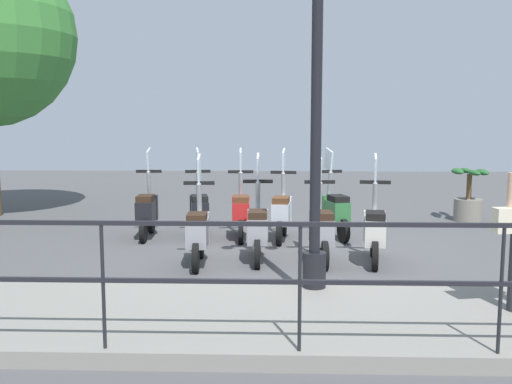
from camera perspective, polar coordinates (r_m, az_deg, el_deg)
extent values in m
plane|color=#4C4C4F|center=(8.90, 3.19, -5.94)|extent=(28.00, 28.00, 0.00)
cube|color=gray|center=(5.80, 3.91, -12.41)|extent=(2.20, 20.00, 0.15)
cube|color=slate|center=(6.80, 3.60, -9.44)|extent=(0.10, 20.00, 0.15)
cube|color=black|center=(4.54, 4.47, -3.22)|extent=(0.04, 16.00, 0.04)
cube|color=black|center=(4.65, 4.41, -8.96)|extent=(0.04, 16.00, 0.04)
cylinder|color=black|center=(5.00, 23.30, -9.01)|extent=(0.03, 0.03, 1.05)
cylinder|color=black|center=(4.66, 4.40, -9.58)|extent=(0.03, 0.03, 1.05)
cylinder|color=black|center=(4.86, -15.04, -9.10)|extent=(0.03, 0.03, 1.05)
cylinder|color=black|center=(6.50, 5.84, -7.74)|extent=(0.26, 0.26, 0.40)
cylinder|color=black|center=(6.28, 6.07, 9.77)|extent=(0.12, 0.12, 4.31)
cylinder|color=tan|center=(6.01, 24.19, -0.70)|extent=(0.09, 0.09, 0.52)
cube|color=beige|center=(5.96, 23.87, -2.59)|extent=(0.19, 0.30, 0.24)
cylinder|color=slate|center=(12.23, 20.44, -1.70)|extent=(0.56, 0.56, 0.45)
cylinder|color=brown|center=(12.17, 20.54, 0.51)|extent=(0.10, 0.10, 0.50)
ellipsoid|color=#235B28|center=(12.38, 20.23, 2.03)|extent=(0.56, 0.16, 0.10)
ellipsoid|color=#235B28|center=(11.91, 20.98, 1.81)|extent=(0.56, 0.16, 0.10)
ellipsoid|color=#235B28|center=(12.06, 19.47, 1.94)|extent=(0.56, 0.16, 0.10)
ellipsoid|color=#235B28|center=(12.22, 21.71, 1.90)|extent=(0.56, 0.16, 0.10)
ellipsoid|color=#235B28|center=(12.26, 19.54, 2.01)|extent=(0.56, 0.16, 0.10)
ellipsoid|color=#235B28|center=(12.03, 21.69, 1.83)|extent=(0.56, 0.16, 0.10)
cylinder|color=black|center=(8.70, 11.64, -5.02)|extent=(0.41, 0.13, 0.40)
cylinder|color=black|center=(7.89, 11.82, -6.29)|extent=(0.41, 0.13, 0.40)
cube|color=beige|center=(8.16, 11.79, -3.84)|extent=(0.63, 0.36, 0.36)
cube|color=beige|center=(8.44, 11.74, -3.33)|extent=(0.16, 0.31, 0.44)
cube|color=black|center=(8.05, 11.85, -2.32)|extent=(0.43, 0.31, 0.10)
cylinder|color=gray|center=(8.44, 11.79, -0.89)|extent=(0.19, 0.09, 0.55)
cube|color=black|center=(8.41, 11.83, 0.97)|extent=(0.12, 0.44, 0.05)
cube|color=silver|center=(8.45, 11.85, 2.36)|extent=(0.39, 0.08, 0.42)
cylinder|color=black|center=(8.61, 6.19, -5.05)|extent=(0.40, 0.10, 0.40)
cylinder|color=black|center=(7.81, 6.88, -6.33)|extent=(0.40, 0.10, 0.40)
cube|color=gray|center=(8.07, 6.62, -3.85)|extent=(0.61, 0.30, 0.36)
cube|color=gray|center=(8.35, 6.38, -3.34)|extent=(0.13, 0.30, 0.44)
cube|color=black|center=(7.96, 6.70, -2.32)|extent=(0.41, 0.28, 0.10)
cylinder|color=gray|center=(8.35, 6.37, -0.87)|extent=(0.19, 0.08, 0.55)
cube|color=black|center=(8.31, 6.39, 1.01)|extent=(0.08, 0.44, 0.05)
cube|color=silver|center=(8.36, 6.37, 2.42)|extent=(0.39, 0.05, 0.42)
cylinder|color=black|center=(8.65, 0.20, -4.95)|extent=(0.40, 0.09, 0.40)
cylinder|color=black|center=(7.84, 0.14, -6.23)|extent=(0.40, 0.09, 0.40)
cube|color=gray|center=(8.10, 0.16, -3.76)|extent=(0.61, 0.29, 0.36)
cube|color=gray|center=(8.38, 0.19, -3.25)|extent=(0.13, 0.30, 0.44)
cube|color=black|center=(7.99, 0.16, -2.24)|extent=(0.40, 0.27, 0.10)
cylinder|color=gray|center=(8.38, 0.19, -0.79)|extent=(0.18, 0.07, 0.55)
cube|color=black|center=(8.35, 0.19, 1.08)|extent=(0.07, 0.44, 0.05)
cube|color=silver|center=(8.39, 0.20, 2.48)|extent=(0.39, 0.04, 0.42)
cylinder|color=black|center=(8.46, -5.56, -5.26)|extent=(0.40, 0.10, 0.40)
cylinder|color=black|center=(7.65, -6.04, -6.60)|extent=(0.40, 0.10, 0.40)
cube|color=gray|center=(7.91, -5.86, -4.06)|extent=(0.61, 0.31, 0.36)
cube|color=gray|center=(8.19, -5.70, -3.53)|extent=(0.14, 0.31, 0.44)
cube|color=black|center=(7.80, -5.93, -2.50)|extent=(0.41, 0.28, 0.10)
cylinder|color=gray|center=(8.20, -5.69, -1.01)|extent=(0.19, 0.08, 0.55)
cube|color=black|center=(8.16, -5.72, 0.90)|extent=(0.08, 0.44, 0.05)
cube|color=silver|center=(8.20, -5.70, 2.34)|extent=(0.39, 0.05, 0.42)
cylinder|color=black|center=(10.30, 7.00, -3.04)|extent=(0.41, 0.18, 0.40)
cylinder|color=black|center=(9.54, 8.74, -3.89)|extent=(0.41, 0.18, 0.40)
cube|color=#2D6B38|center=(9.79, 8.05, -1.92)|extent=(0.65, 0.43, 0.36)
cube|color=#2D6B38|center=(10.05, 7.44, -1.56)|extent=(0.19, 0.32, 0.44)
cube|color=black|center=(9.69, 8.22, -0.64)|extent=(0.45, 0.36, 0.10)
cylinder|color=gray|center=(10.06, 7.36, 0.49)|extent=(0.19, 0.12, 0.55)
cube|color=black|center=(10.03, 7.38, 2.05)|extent=(0.17, 0.44, 0.05)
cube|color=silver|center=(10.07, 7.28, 3.21)|extent=(0.38, 0.13, 0.42)
cylinder|color=black|center=(10.06, 2.81, -3.23)|extent=(0.41, 0.12, 0.40)
cylinder|color=black|center=(9.25, 2.35, -4.15)|extent=(0.41, 0.12, 0.40)
cube|color=#B7BCC6|center=(9.53, 2.55, -2.11)|extent=(0.63, 0.34, 0.36)
cube|color=#B7BCC6|center=(9.81, 2.71, -1.72)|extent=(0.15, 0.31, 0.44)
cube|color=#4C2D19|center=(9.42, 2.52, -0.80)|extent=(0.42, 0.30, 0.10)
cylinder|color=gray|center=(9.82, 2.75, 0.38)|extent=(0.19, 0.09, 0.55)
cube|color=black|center=(9.79, 2.76, 1.97)|extent=(0.11, 0.44, 0.05)
cube|color=silver|center=(9.83, 2.80, 3.17)|extent=(0.39, 0.07, 0.42)
cylinder|color=black|center=(10.18, -1.53, -3.10)|extent=(0.40, 0.10, 0.40)
cylinder|color=black|center=(9.36, -1.53, -4.01)|extent=(0.40, 0.10, 0.40)
cube|color=#B21E1E|center=(9.64, -1.54, -2.00)|extent=(0.62, 0.32, 0.36)
cube|color=#B21E1E|center=(9.92, -1.54, -1.62)|extent=(0.14, 0.31, 0.44)
cube|color=#4C2D19|center=(9.53, -1.54, -0.70)|extent=(0.41, 0.28, 0.10)
cylinder|color=gray|center=(9.93, -1.54, 0.46)|extent=(0.19, 0.08, 0.55)
cube|color=black|center=(9.90, -1.55, 2.04)|extent=(0.09, 0.44, 0.05)
cube|color=silver|center=(9.95, -1.55, 3.22)|extent=(0.39, 0.05, 0.42)
cylinder|color=black|center=(10.29, -5.83, -3.03)|extent=(0.41, 0.16, 0.40)
cylinder|color=black|center=(9.47, -5.51, -3.91)|extent=(0.41, 0.16, 0.40)
cube|color=black|center=(9.75, -5.66, -1.93)|extent=(0.64, 0.39, 0.36)
cube|color=black|center=(10.03, -5.77, -1.55)|extent=(0.18, 0.32, 0.44)
cube|color=black|center=(9.64, -5.65, -0.64)|extent=(0.44, 0.33, 0.10)
cylinder|color=gray|center=(10.04, -5.82, 0.50)|extent=(0.19, 0.10, 0.55)
cube|color=black|center=(10.01, -5.84, 2.06)|extent=(0.15, 0.44, 0.05)
cube|color=silver|center=(10.06, -5.88, 3.23)|extent=(0.39, 0.11, 0.42)
cylinder|color=black|center=(10.43, -10.42, -2.97)|extent=(0.40, 0.10, 0.40)
cylinder|color=black|center=(9.62, -11.21, -3.84)|extent=(0.40, 0.10, 0.40)
cube|color=black|center=(9.89, -10.92, -1.89)|extent=(0.61, 0.31, 0.36)
cube|color=black|center=(10.17, -10.64, -1.52)|extent=(0.14, 0.31, 0.44)
cube|color=black|center=(9.79, -11.02, -0.62)|extent=(0.41, 0.28, 0.10)
cylinder|color=gray|center=(10.18, -10.64, 0.51)|extent=(0.19, 0.08, 0.55)
cube|color=black|center=(10.16, -10.67, 2.05)|extent=(0.08, 0.44, 0.05)
cube|color=silver|center=(10.20, -10.64, 3.20)|extent=(0.39, 0.05, 0.42)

